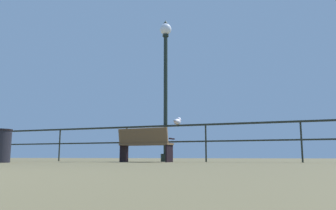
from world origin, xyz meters
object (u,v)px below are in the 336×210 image
object	(u,v)px
seagull_on_rail	(178,121)
trash_bin	(1,146)
lamppost_center	(166,75)
bench_near_left	(145,143)

from	to	relation	value
seagull_on_rail	trash_bin	world-z (taller)	seagull_on_rail
lamppost_center	trash_bin	world-z (taller)	lamppost_center
bench_near_left	seagull_on_rail	bearing A→B (deg)	50.73
lamppost_center	seagull_on_rail	size ratio (longest dim) A/B	9.27
trash_bin	lamppost_center	bearing A→B (deg)	43.91
bench_near_left	seagull_on_rail	size ratio (longest dim) A/B	3.19
bench_near_left	trash_bin	distance (m)	3.46
bench_near_left	seagull_on_rail	distance (m)	1.19
bench_near_left	trash_bin	size ratio (longest dim) A/B	1.85
seagull_on_rail	trash_bin	bearing A→B (deg)	-141.70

